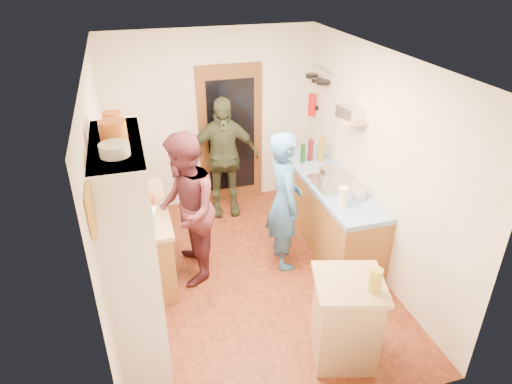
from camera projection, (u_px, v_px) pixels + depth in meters
name	position (u px, v px, depth m)	size (l,w,h in m)	color
floor	(251.00, 276.00, 5.55)	(3.00, 4.00, 0.02)	brown
ceiling	(249.00, 57.00, 4.31)	(3.00, 4.00, 0.02)	silver
wall_back	(213.00, 120.00, 6.63)	(3.00, 0.02, 2.60)	silver
wall_front	(326.00, 303.00, 3.23)	(3.00, 0.02, 2.60)	silver
wall_left	(105.00, 199.00, 4.56)	(0.02, 4.00, 2.60)	silver
wall_right	(375.00, 164.00, 5.30)	(0.02, 4.00, 2.60)	silver
door_frame	(231.00, 136.00, 6.77)	(0.95, 0.06, 2.10)	brown
door_glass	(231.00, 136.00, 6.74)	(0.70, 0.02, 1.70)	black
hutch_body	(133.00, 258.00, 4.03)	(0.40, 1.20, 2.20)	white
hutch_top_shelf	(115.00, 145.00, 3.52)	(0.40, 1.14, 0.04)	white
plate_stack	(114.00, 150.00, 3.27)	(0.22, 0.22, 0.09)	white
orange_pot_a	(113.00, 131.00, 3.49)	(0.21, 0.21, 0.17)	orange
orange_pot_b	(113.00, 121.00, 3.73)	(0.16, 0.16, 0.14)	orange
left_counter_base	(144.00, 242.00, 5.43)	(0.60, 1.40, 0.85)	#9A5F27
left_counter_top	(139.00, 209.00, 5.22)	(0.64, 1.44, 0.05)	tan
toaster	(145.00, 217.00, 4.84)	(0.25, 0.16, 0.18)	white
kettle	(134.00, 205.00, 5.09)	(0.16, 0.16, 0.18)	white
orange_bowl	(145.00, 200.00, 5.26)	(0.22, 0.22, 0.10)	orange
chopping_board	(137.00, 184.00, 5.68)	(0.30, 0.22, 0.03)	tan
right_counter_base	(327.00, 211.00, 6.07)	(0.60, 2.20, 0.84)	#9A5F27
right_counter_top	(330.00, 181.00, 5.85)	(0.62, 2.22, 0.06)	blue
hob	(335.00, 183.00, 5.70)	(0.55, 0.58, 0.04)	silver
pot_on_hob	(327.00, 173.00, 5.76)	(0.21, 0.21, 0.14)	silver
bottle_a	(303.00, 154.00, 6.23)	(0.07, 0.07, 0.27)	#143F14
bottle_b	(311.00, 150.00, 6.29)	(0.08, 0.08, 0.30)	#591419
bottle_c	(321.00, 149.00, 6.26)	(0.09, 0.09, 0.35)	olive
paper_towel	(343.00, 197.00, 5.17)	(0.11, 0.11, 0.24)	white
mixing_bowl	(356.00, 194.00, 5.40)	(0.24, 0.24, 0.09)	silver
island_base	(345.00, 322.00, 4.27)	(0.55, 0.55, 0.86)	tan
island_top	(350.00, 284.00, 4.05)	(0.62, 0.62, 0.05)	tan
cutting_board	(343.00, 279.00, 4.09)	(0.35, 0.28, 0.02)	white
oil_jar	(375.00, 280.00, 3.89)	(0.11, 0.11, 0.22)	#AD9E2D
pan_rail	(323.00, 69.00, 6.22)	(0.02, 0.02, 0.65)	silver
pan_hang_a	(323.00, 82.00, 6.12)	(0.18, 0.18, 0.05)	black
pan_hang_b	(317.00, 80.00, 6.30)	(0.16, 0.16, 0.05)	black
pan_hang_c	(312.00, 76.00, 6.46)	(0.17, 0.17, 0.05)	black
wall_shelf	(350.00, 120.00, 5.46)	(0.26, 0.42, 0.03)	tan
radio	(351.00, 112.00, 5.41)	(0.22, 0.30, 0.15)	silver
ext_bracket	(316.00, 108.00, 6.66)	(0.06, 0.10, 0.04)	black
fire_extinguisher	(312.00, 105.00, 6.62)	(0.11, 0.11, 0.32)	red
picture_frame	(91.00, 210.00, 2.90)	(0.03, 0.25, 0.30)	gold
person_hob	(288.00, 202.00, 5.38)	(0.63, 0.42, 1.74)	#33649D
person_left	(188.00, 208.00, 5.17)	(0.88, 0.69, 1.82)	#4D1F26
person_back	(224.00, 158.00, 6.47)	(1.04, 0.43, 1.77)	#323A23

